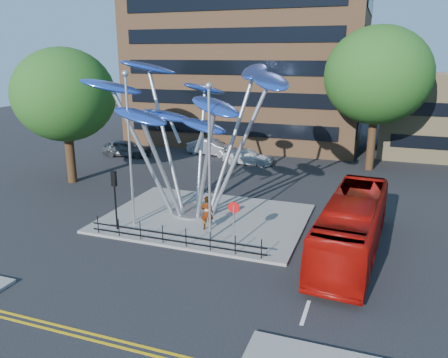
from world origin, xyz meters
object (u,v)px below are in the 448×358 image
at_px(parked_car_left, 127,148).
at_px(parked_car_right, 248,157).
at_px(street_lamp_left, 129,137).
at_px(tree_right, 378,76).
at_px(no_entry_sign_island, 234,217).
at_px(parked_car_mid, 211,147).
at_px(leaf_sculpture, 192,105).
at_px(traffic_light_island, 114,188).
at_px(tree_left, 64,95).
at_px(street_lamp_right, 209,149).
at_px(red_bus, 352,226).
at_px(pedestrian, 207,213).

height_order(parked_car_left, parked_car_right, parked_car_left).
height_order(street_lamp_left, parked_car_right, street_lamp_left).
xyz_separation_m(tree_right, street_lamp_left, (-12.50, -18.50, -2.68)).
distance_m(no_entry_sign_island, parked_car_right, 18.47).
xyz_separation_m(no_entry_sign_island, parked_car_mid, (-9.13, 20.11, -1.01)).
height_order(leaf_sculpture, traffic_light_island, leaf_sculpture).
bearing_deg(parked_car_left, tree_left, 178.85).
height_order(tree_right, street_lamp_right, tree_right).
distance_m(tree_right, traffic_light_island, 24.06).
bearing_deg(leaf_sculpture, parked_car_left, 135.28).
height_order(leaf_sculpture, parked_car_left, leaf_sculpture).
bearing_deg(red_bus, pedestrian, -177.28).
bearing_deg(red_bus, no_entry_sign_island, -160.80).
bearing_deg(red_bus, parked_car_mid, 132.79).
bearing_deg(street_lamp_left, tree_right, 55.95).
relative_size(street_lamp_right, no_entry_sign_island, 3.39).
xyz_separation_m(tree_left, leaf_sculpture, (11.93, -3.32, 0.08)).
xyz_separation_m(red_bus, parked_car_left, (-22.52, 15.23, -0.69)).
relative_size(pedestrian, parked_car_right, 0.42).
relative_size(tree_right, parked_car_left, 2.55).
bearing_deg(street_lamp_right, parked_car_left, 133.20).
height_order(tree_left, leaf_sculpture, tree_left).
relative_size(tree_right, parked_car_mid, 2.48).
relative_size(street_lamp_left, traffic_light_island, 2.57).
xyz_separation_m(street_lamp_right, parked_car_mid, (-7.63, 19.63, -4.29)).
distance_m(leaf_sculpture, parked_car_mid, 17.79).
bearing_deg(street_lamp_right, no_entry_sign_island, -17.87).
relative_size(tree_right, traffic_light_island, 3.54).
bearing_deg(parked_car_right, red_bus, -146.33).
height_order(leaf_sculpture, parked_car_mid, leaf_sculpture).
distance_m(pedestrian, parked_car_right, 16.30).
bearing_deg(tree_right, parked_car_right, -171.22).
relative_size(tree_right, leaf_sculpture, 0.95).
xyz_separation_m(street_lamp_left, pedestrian, (4.33, 0.75, -4.22)).
bearing_deg(no_entry_sign_island, tree_left, 154.93).
distance_m(traffic_light_island, red_bus, 12.87).
distance_m(street_lamp_right, parked_car_right, 18.18).
bearing_deg(traffic_light_island, street_lamp_left, 63.43).
distance_m(no_entry_sign_island, red_bus, 5.94).
relative_size(leaf_sculpture, red_bus, 1.18).
distance_m(red_bus, pedestrian, 7.91).
relative_size(red_bus, pedestrian, 5.44).
xyz_separation_m(street_lamp_left, parked_car_left, (-10.30, 15.79, -4.55)).
distance_m(no_entry_sign_island, pedestrian, 2.86).
bearing_deg(parked_car_mid, leaf_sculpture, -153.88).
xyz_separation_m(leaf_sculpture, parked_car_right, (-0.56, 13.68, -6.20)).
bearing_deg(parked_car_right, leaf_sculpture, -176.41).
bearing_deg(red_bus, parked_car_left, 150.07).
distance_m(tree_left, red_bus, 23.14).
xyz_separation_m(tree_right, tree_left, (-22.00, -12.00, -1.24)).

